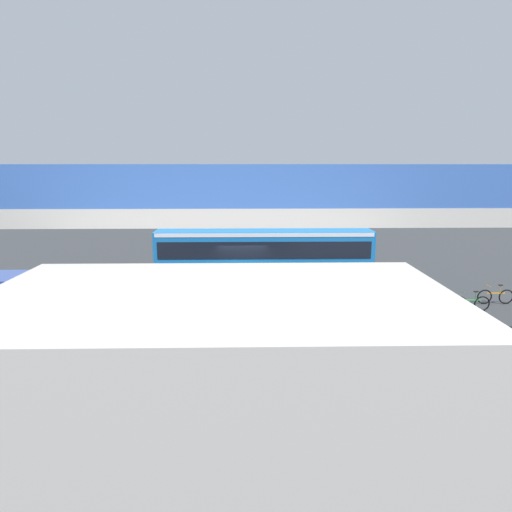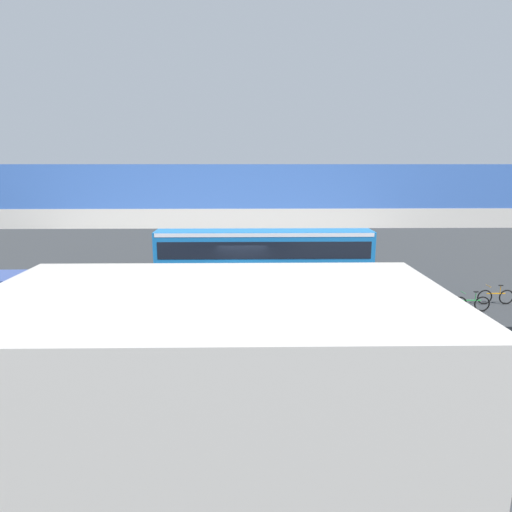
% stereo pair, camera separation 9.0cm
% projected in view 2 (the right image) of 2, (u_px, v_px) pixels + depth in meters
% --- Properties ---
extents(ground, '(80.00, 80.00, 0.00)m').
position_uv_depth(ground, '(243.00, 289.00, 23.09)').
color(ground, '#2D3033').
extents(city_bus, '(11.54, 2.85, 3.15)m').
position_uv_depth(city_bus, '(264.00, 252.00, 23.46)').
color(city_bus, '#196BB7').
rests_on(city_bus, ground).
extents(parked_van, '(4.80, 2.17, 2.05)m').
position_uv_depth(parked_van, '(19.00, 295.00, 18.14)').
color(parked_van, '#33478C').
rests_on(parked_van, ground).
extents(bicycle_orange, '(1.77, 0.44, 0.96)m').
position_uv_depth(bicycle_orange, '(496.00, 297.00, 20.56)').
color(bicycle_orange, black).
rests_on(bicycle_orange, ground).
extents(bicycle_green, '(1.77, 0.44, 0.96)m').
position_uv_depth(bicycle_green, '(471.00, 304.00, 19.53)').
color(bicycle_green, black).
rests_on(bicycle_green, ground).
extents(traffic_sign, '(0.08, 0.60, 2.80)m').
position_uv_depth(traffic_sign, '(179.00, 239.00, 27.37)').
color(traffic_sign, slate).
rests_on(traffic_sign, ground).
extents(lane_dash_leftmost, '(2.00, 0.20, 0.01)m').
position_uv_depth(lane_dash_leftmost, '(377.00, 276.00, 25.71)').
color(lane_dash_leftmost, silver).
rests_on(lane_dash_leftmost, ground).
extents(lane_dash_left, '(2.00, 0.20, 0.01)m').
position_uv_depth(lane_dash_left, '(310.00, 277.00, 25.65)').
color(lane_dash_left, silver).
rests_on(lane_dash_left, ground).
extents(lane_dash_centre, '(2.00, 0.20, 0.01)m').
position_uv_depth(lane_dash_centre, '(243.00, 277.00, 25.58)').
color(lane_dash_centre, silver).
rests_on(lane_dash_centre, ground).
extents(lane_dash_right, '(2.00, 0.20, 0.01)m').
position_uv_depth(lane_dash_right, '(176.00, 277.00, 25.52)').
color(lane_dash_right, silver).
rests_on(lane_dash_right, ground).
extents(lane_dash_rightmost, '(2.00, 0.20, 0.01)m').
position_uv_depth(lane_dash_rightmost, '(108.00, 278.00, 25.46)').
color(lane_dash_rightmost, silver).
rests_on(lane_dash_rightmost, ground).
extents(pedestrian_overpass, '(29.97, 2.60, 6.59)m').
position_uv_depth(pedestrian_overpass, '(237.00, 225.00, 12.25)').
color(pedestrian_overpass, '#B2ADA5').
rests_on(pedestrian_overpass, ground).
extents(station_building, '(9.00, 5.04, 4.20)m').
position_uv_depth(station_building, '(218.00, 393.00, 8.65)').
color(station_building, '#B2ADA5').
rests_on(station_building, ground).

